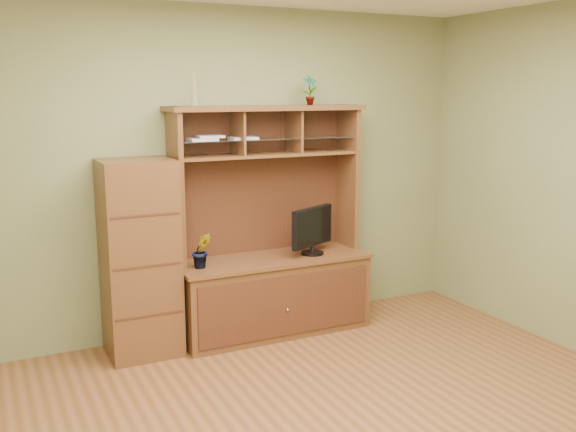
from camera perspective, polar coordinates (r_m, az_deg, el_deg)
room at (r=3.62m, az=5.63°, el=0.43°), size 4.54×4.04×2.74m
media_hutch at (r=5.43m, az=-1.51°, el=-4.91°), size 1.66×0.61×1.90m
monitor at (r=5.43m, az=2.19°, el=-1.23°), size 0.47×0.26×0.40m
orchid_plant at (r=5.06m, az=-7.68°, el=-3.05°), size 0.17×0.14×0.28m
top_plant at (r=5.47m, az=1.94°, el=11.13°), size 0.13×0.09×0.25m
reed_diffuser at (r=5.08m, az=-8.29°, el=10.74°), size 0.05×0.05×0.25m
magazines at (r=5.15m, az=-6.24°, el=6.91°), size 0.57×0.18×0.04m
side_cabinet at (r=5.04m, az=-13.04°, el=-3.69°), size 0.54×0.49×1.52m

